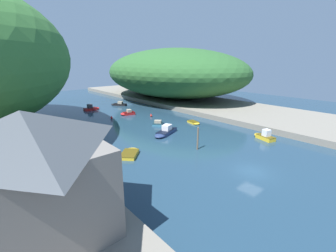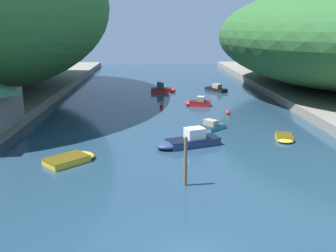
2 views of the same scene
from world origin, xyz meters
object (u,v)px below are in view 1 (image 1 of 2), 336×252
boat_moored_right (158,123)px  channel_buoy_near (112,118)px  boathouse_shed (35,136)px  boat_navy_launch (119,104)px  boat_near_quay (264,136)px  boat_far_right_bank (194,123)px  channel_buoy_far (151,116)px  person_on_quay (49,145)px  waterfront_building (30,170)px  boat_yellow_tender (130,153)px  person_by_boathouse (94,179)px  boat_mid_channel (92,108)px  boat_open_rowboat (127,113)px  boat_far_upstream (165,132)px

boat_moored_right → channel_buoy_near: (-5.32, 10.75, 0.01)m
boathouse_shed → boat_navy_launch: 39.65m
boat_near_quay → boat_far_right_bank: size_ratio=1.22×
channel_buoy_far → person_on_quay: 27.35m
waterfront_building → boat_far_right_bank: bearing=23.5°
boathouse_shed → boat_far_right_bank: (30.06, -0.72, -3.48)m
waterfront_building → boat_yellow_tender: size_ratio=2.61×
boathouse_shed → person_by_boathouse: boathouse_shed is taller
boat_mid_channel → boat_moored_right: (4.71, -23.30, -0.20)m
boat_yellow_tender → channel_buoy_far: bearing=91.9°
boat_navy_launch → waterfront_building: bearing=-160.4°
boat_mid_channel → boat_near_quay: (12.74, -42.69, 0.04)m
boat_moored_right → boat_near_quay: boat_near_quay is taller
boat_open_rowboat → boat_navy_launch: size_ratio=0.79×
boat_moored_right → channel_buoy_far: bearing=113.0°
boat_open_rowboat → boat_moored_right: 12.01m
person_by_boathouse → channel_buoy_far: bearing=-55.9°
person_by_boathouse → boat_mid_channel: bearing=-32.1°
boat_far_right_bank → boat_navy_launch: boat_navy_launch is taller
boat_yellow_tender → boat_moored_right: boat_moored_right is taller
boat_open_rowboat → boat_navy_launch: (4.37, 12.20, -0.03)m
boathouse_shed → boat_yellow_tender: size_ratio=2.38×
boat_navy_launch → channel_buoy_near: 16.42m
boathouse_shed → boat_mid_channel: size_ratio=2.48×
waterfront_building → boathouse_shed: bearing=78.6°
boat_yellow_tender → waterfront_building: bearing=-99.5°
boat_far_upstream → boat_far_right_bank: boat_far_upstream is taller
boat_far_right_bank → boat_near_quay: bearing=109.7°
person_by_boathouse → boat_far_upstream: bearing=-69.2°
boat_far_right_bank → person_by_boathouse: 30.42m
boat_far_upstream → channel_buoy_near: 17.01m
boathouse_shed → channel_buoy_far: 28.79m
boat_navy_launch → channel_buoy_far: (-1.14, -17.79, -0.09)m
waterfront_building → boat_far_upstream: size_ratio=1.81×
boat_yellow_tender → person_by_boathouse: 10.96m
boat_navy_launch → person_by_boathouse: bearing=-156.9°
boat_near_quay → channel_buoy_far: size_ratio=5.35×
boat_near_quay → channel_buoy_far: (-5.06, 25.80, -0.24)m
channel_buoy_near → person_by_boathouse: 31.90m
boat_mid_channel → boat_far_upstream: 29.47m
boat_open_rowboat → boat_moored_right: size_ratio=1.03×
boat_open_rowboat → boat_moored_right: boat_open_rowboat is taller
boathouse_shed → boat_moored_right: size_ratio=2.83×
boathouse_shed → channel_buoy_near: (18.40, 14.60, -3.36)m
boat_open_rowboat → boat_far_right_bank: boat_open_rowboat is taller
boat_far_right_bank → channel_buoy_far: channel_buoy_far is taller
boat_yellow_tender → person_by_boathouse: bearing=-94.0°
channel_buoy_far → boat_navy_launch: bearing=86.3°
boat_moored_right → boat_navy_launch: (4.10, 24.20, 0.08)m
channel_buoy_far → boathouse_shed: bearing=-159.0°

